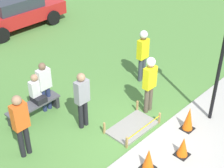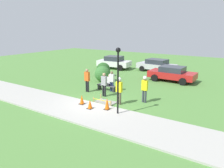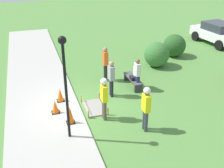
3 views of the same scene
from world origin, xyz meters
name	(u,v)px [view 3 (image 3 of 3)]	position (x,y,z in m)	size (l,w,h in m)	color
ground_plane	(80,108)	(0.00, 0.00, 0.00)	(60.00, 60.00, 0.00)	#51843D
sidewalk	(44,113)	(0.00, -1.57, 0.05)	(28.00, 3.14, 0.10)	#ADAAA3
wet_concrete_patch	(94,108)	(0.21, 0.60, 0.04)	(1.48, 0.89, 0.38)	gray
traffic_cone_near_patch	(60,95)	(-0.75, -0.74, 0.41)	(0.34, 0.34, 0.63)	black
traffic_cone_far_patch	(55,107)	(0.21, -1.09, 0.39)	(0.34, 0.34, 0.58)	black
traffic_cone_sidewalk_edge	(70,115)	(1.17, -0.61, 0.46)	(0.34, 0.34, 0.74)	black
park_bench	(133,80)	(-1.40, 3.08, 0.32)	(1.67, 0.44, 0.46)	#2D2D33
person_seated_on_bench	(136,73)	(-1.20, 3.13, 0.81)	(0.36, 0.44, 0.89)	black
worker_supervisor	(104,95)	(1.16, 0.80, 1.12)	(0.40, 0.27, 1.86)	brown
worker_assistant	(146,105)	(2.40, 2.09, 1.13)	(0.40, 0.27, 1.87)	#383D47
bystander_in_orange_shirt	(105,62)	(-2.49, 1.93, 1.07)	(0.40, 0.24, 1.86)	black
bystander_in_gray_shirt	(137,73)	(-0.93, 3.09, 0.93)	(0.40, 0.22, 1.64)	navy
bystander_in_white_shirt	(111,77)	(-0.68, 1.69, 1.01)	(0.40, 0.23, 1.78)	black
lamppost_near	(65,74)	(2.07, -0.81, 2.62)	(0.28, 0.28, 3.84)	black
parked_car_white	(218,33)	(-6.26, 11.69, 0.82)	(4.24, 2.48, 1.57)	white
shrub_rounded_near	(174,45)	(-4.76, 7.28, 0.73)	(1.46, 1.46, 1.46)	#285623
shrub_rounded_mid	(157,55)	(-3.49, 5.40, 0.75)	(1.50, 1.50, 1.50)	#387033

